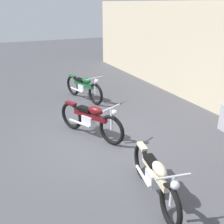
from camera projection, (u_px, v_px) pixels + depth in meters
The scene contains 4 objects.
ground_plane at pixel (97, 141), 6.80m from camera, with size 40.00×40.00×0.00m, color #47474C.
motorcycle_cream at pixel (155, 177), 4.66m from camera, with size 1.96×0.62×0.89m.
motorcycle_maroon at pixel (91, 119), 6.88m from camera, with size 1.98×1.09×0.97m.
motorcycle_green at pixel (84, 87), 9.53m from camera, with size 2.05×0.80×0.94m.
Camera 1 is at (5.64, -2.20, 3.20)m, focal length 43.80 mm.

